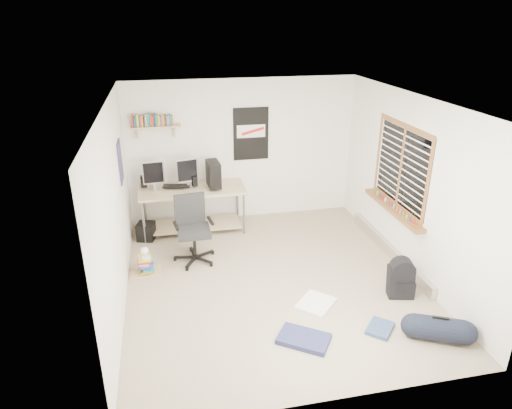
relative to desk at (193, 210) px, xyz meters
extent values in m
cube|color=gray|center=(0.94, -1.84, -0.37)|extent=(4.00, 4.50, 0.01)
cube|color=white|center=(0.94, -1.84, 2.14)|extent=(4.00, 4.50, 0.01)
cube|color=silver|center=(0.94, 0.41, 0.89)|extent=(4.00, 0.01, 2.50)
cube|color=silver|center=(-1.06, -1.84, 0.89)|extent=(0.01, 4.50, 2.50)
cube|color=silver|center=(2.95, -1.84, 0.89)|extent=(0.01, 4.50, 2.50)
cube|color=#C6AE89|center=(0.00, 0.00, 0.00)|extent=(1.92, 1.35, 0.81)
cube|color=#A1A0A5|center=(-0.61, 0.04, 0.63)|extent=(0.36, 0.12, 0.39)
cube|color=#A3A3A8|center=(-0.05, 0.02, 0.64)|extent=(0.38, 0.17, 0.40)
cube|color=black|center=(0.36, -0.06, 0.65)|extent=(0.22, 0.42, 0.43)
cube|color=black|center=(-0.25, 0.04, 0.45)|extent=(0.47, 0.23, 0.02)
cube|color=black|center=(-0.78, 0.12, 0.54)|extent=(0.10, 0.10, 0.20)
cube|color=black|center=(0.05, 0.02, 0.52)|extent=(0.10, 0.10, 0.17)
cube|color=black|center=(-0.07, -1.08, 0.12)|extent=(0.75, 0.75, 1.02)
cube|color=tan|center=(-0.51, 0.30, 1.42)|extent=(0.80, 0.22, 0.24)
cube|color=black|center=(1.09, 0.39, 1.19)|extent=(0.62, 0.03, 0.92)
cube|color=navy|center=(-1.04, -0.64, 1.14)|extent=(0.02, 0.42, 0.60)
cube|color=brown|center=(2.89, -1.54, 1.08)|extent=(0.10, 1.50, 1.26)
cube|color=#B7B2A8|center=(2.90, -1.54, -0.28)|extent=(0.08, 2.50, 0.18)
cube|color=black|center=(2.52, -2.56, -0.16)|extent=(0.38, 0.33, 0.44)
cylinder|color=black|center=(2.51, -3.49, -0.22)|extent=(0.38, 0.38, 0.56)
cube|color=silver|center=(1.36, -2.56, -0.34)|extent=(0.61, 0.61, 0.04)
cube|color=#21274C|center=(0.99, -3.20, -0.33)|extent=(0.68, 0.63, 0.06)
cube|color=navy|center=(1.94, -3.20, -0.34)|extent=(0.43, 0.44, 0.04)
cube|color=brown|center=(-0.81, -1.29, -0.21)|extent=(0.49, 0.44, 0.28)
cube|color=white|center=(-0.79, -1.31, 0.02)|extent=(0.14, 0.22, 0.21)
cube|color=black|center=(-0.81, -0.21, -0.22)|extent=(0.33, 0.33, 0.30)
camera|label=1|loc=(-0.41, -7.23, 3.12)|focal=32.00mm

